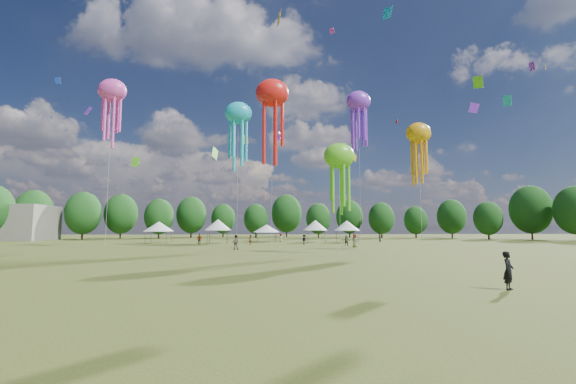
{
  "coord_description": "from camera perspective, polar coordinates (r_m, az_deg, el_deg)",
  "views": [
    {
      "loc": [
        -4.49,
        -17.91,
        2.81
      ],
      "look_at": [
        -1.73,
        15.0,
        6.0
      ],
      "focal_mm": 23.31,
      "sensor_mm": 36.0,
      "label": 1
    }
  ],
  "objects": [
    {
      "name": "small_kites",
      "position": [
        66.16,
        0.41,
        19.29
      ],
      "size": [
        75.53,
        54.22,
        41.9
      ],
      "color": "#18B3D3",
      "rests_on": "ground"
    },
    {
      "name": "festival_tents",
      "position": [
        72.34,
        -4.44,
        -5.22
      ],
      "size": [
        40.88,
        12.9,
        4.42
      ],
      "color": "#47474C",
      "rests_on": "ground"
    },
    {
      "name": "spectators_far",
      "position": [
        65.3,
        4.15,
        -7.21
      ],
      "size": [
        35.58,
        21.92,
        1.9
      ],
      "color": "gray",
      "rests_on": "ground"
    },
    {
      "name": "ground",
      "position": [
        18.68,
        9.45,
        -14.1
      ],
      "size": [
        300.0,
        300.0,
        0.0
      ],
      "primitive_type": "plane",
      "color": "#384416",
      "rests_on": "ground"
    },
    {
      "name": "observer_main",
      "position": [
        20.15,
        30.58,
        -10.28
      ],
      "size": [
        0.75,
        0.73,
        1.74
      ],
      "primitive_type": "imported",
      "rotation": [
        0.0,
        0.0,
        0.73
      ],
      "color": "black",
      "rests_on": "ground"
    },
    {
      "name": "show_kites",
      "position": [
        58.31,
        -0.71,
        11.14
      ],
      "size": [
        45.1,
        31.34,
        29.29
      ],
      "color": "#18B3D3",
      "rests_on": "ground"
    },
    {
      "name": "treeline",
      "position": [
        80.52,
        -4.35,
        -2.84
      ],
      "size": [
        201.57,
        95.24,
        13.43
      ],
      "color": "#38281C",
      "rests_on": "ground"
    },
    {
      "name": "spectator_near",
      "position": [
        49.35,
        -8.0,
        -7.62
      ],
      "size": [
        1.01,
        0.83,
        1.9
      ],
      "primitive_type": "imported",
      "rotation": [
        0.0,
        0.0,
        3.02
      ],
      "color": "gray",
      "rests_on": "ground"
    }
  ]
}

